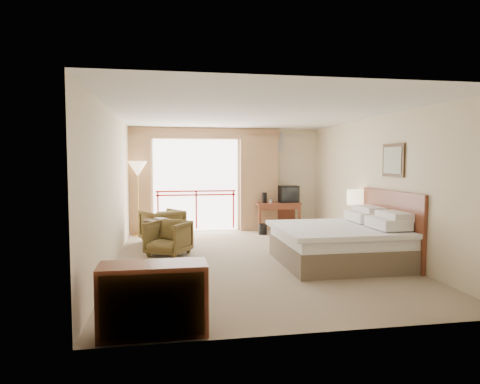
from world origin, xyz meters
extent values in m
plane|color=gray|center=(0.00, 0.00, 0.00)|extent=(7.00, 7.00, 0.00)
plane|color=white|center=(0.00, 0.00, 2.70)|extent=(7.00, 7.00, 0.00)
plane|color=beige|center=(0.00, 3.50, 1.35)|extent=(5.00, 0.00, 5.00)
plane|color=beige|center=(0.00, -3.50, 1.35)|extent=(5.00, 0.00, 5.00)
plane|color=beige|center=(-2.50, 0.00, 1.35)|extent=(0.00, 7.00, 7.00)
plane|color=beige|center=(2.50, 0.00, 1.35)|extent=(0.00, 7.00, 7.00)
plane|color=white|center=(-0.80, 3.48, 1.20)|extent=(2.40, 0.00, 2.40)
cube|color=red|center=(-0.80, 3.46, 0.95)|extent=(2.09, 0.03, 0.04)
cube|color=red|center=(-0.80, 3.46, 1.05)|extent=(2.09, 0.03, 0.04)
cube|color=red|center=(-1.79, 3.46, 0.55)|extent=(0.04, 0.03, 1.00)
cube|color=red|center=(-0.80, 3.46, 0.55)|extent=(0.04, 0.03, 1.00)
cube|color=red|center=(0.19, 3.46, 0.55)|extent=(0.04, 0.03, 1.00)
cube|color=#986F4D|center=(-2.45, 3.35, 1.25)|extent=(1.00, 0.26, 2.50)
cube|color=#986F4D|center=(0.85, 3.35, 1.25)|extent=(1.00, 0.26, 2.50)
cube|color=#986F4D|center=(-0.80, 3.38, 2.55)|extent=(4.40, 0.22, 0.28)
cube|color=silver|center=(1.30, 3.47, 2.35)|extent=(0.50, 0.04, 0.50)
cube|color=brown|center=(1.45, -0.60, 0.20)|extent=(2.05, 2.00, 0.40)
cube|color=white|center=(1.45, -0.60, 0.50)|extent=(2.01, 1.96, 0.22)
cube|color=white|center=(1.40, -0.60, 0.63)|extent=(2.09, 2.06, 0.08)
cube|color=white|center=(2.15, -1.05, 0.78)|extent=(0.50, 0.75, 0.18)
cube|color=white|center=(2.15, -0.15, 0.78)|extent=(0.50, 0.75, 0.18)
cube|color=white|center=(2.28, -1.05, 0.90)|extent=(0.40, 0.70, 0.14)
cube|color=white|center=(2.28, -0.15, 0.90)|extent=(0.40, 0.70, 0.14)
cube|color=maroon|center=(2.46, -0.60, 0.65)|extent=(0.06, 2.10, 1.30)
cube|color=#301E0D|center=(2.48, -0.60, 1.85)|extent=(0.03, 0.72, 0.60)
cube|color=silver|center=(2.46, -0.60, 1.85)|extent=(0.01, 0.60, 0.48)
cube|color=maroon|center=(2.35, 0.58, 0.27)|extent=(0.42, 0.48, 0.55)
cylinder|color=tan|center=(2.35, 0.63, 0.59)|extent=(0.16, 0.16, 0.04)
cylinder|color=tan|center=(2.35, 0.63, 0.79)|extent=(0.03, 0.03, 0.40)
cylinder|color=#FFE5B2|center=(2.35, 0.63, 1.08)|extent=(0.38, 0.38, 0.31)
cube|color=black|center=(2.30, 0.43, 0.58)|extent=(0.20, 0.18, 0.07)
cube|color=maroon|center=(1.31, 3.09, 0.73)|extent=(1.15, 0.55, 0.05)
cube|color=maroon|center=(0.78, 2.85, 0.35)|extent=(0.06, 0.06, 0.71)
cube|color=maroon|center=(1.83, 2.85, 0.35)|extent=(0.06, 0.06, 0.71)
cube|color=maroon|center=(0.78, 3.33, 0.35)|extent=(0.06, 0.06, 0.71)
cube|color=maroon|center=(1.83, 3.33, 0.35)|extent=(0.06, 0.06, 0.71)
cube|color=maroon|center=(1.31, 3.33, 0.43)|extent=(1.05, 0.03, 0.53)
cube|color=maroon|center=(1.31, 2.84, 0.65)|extent=(1.05, 0.03, 0.11)
cube|color=black|center=(1.61, 3.09, 0.97)|extent=(0.49, 0.38, 0.44)
cube|color=black|center=(1.61, 2.90, 0.97)|extent=(0.44, 0.02, 0.36)
cylinder|color=black|center=(0.96, 3.09, 0.88)|extent=(0.14, 0.14, 0.27)
cylinder|color=white|center=(1.11, 3.04, 0.79)|extent=(0.08, 0.08, 0.09)
cylinder|color=black|center=(0.80, 2.60, 0.13)|extent=(0.26, 0.26, 0.27)
imported|color=#4B3C1D|center=(-1.68, 2.02, 0.00)|extent=(1.10, 1.11, 0.74)
imported|color=#4B3C1D|center=(-1.55, 0.61, 0.00)|extent=(1.00, 1.01, 0.68)
cylinder|color=#301E0D|center=(-1.79, 1.33, 0.59)|extent=(0.56, 0.56, 0.04)
cylinder|color=#301E0D|center=(-1.79, 1.33, 0.30)|extent=(0.07, 0.07, 0.56)
cylinder|color=#301E0D|center=(-1.79, 1.33, 0.02)|extent=(0.40, 0.40, 0.03)
imported|color=white|center=(-1.79, 1.33, 0.61)|extent=(0.28, 0.30, 0.02)
cylinder|color=tan|center=(-2.26, 3.00, 0.02)|extent=(0.30, 0.30, 0.03)
cylinder|color=tan|center=(-2.26, 3.00, 0.80)|extent=(0.03, 0.03, 1.60)
cone|color=#FFE5B2|center=(-2.26, 3.00, 1.65)|extent=(0.47, 0.47, 0.37)
cube|color=maroon|center=(-1.73, -3.22, 0.38)|extent=(1.13, 0.47, 0.76)
cube|color=#301E0D|center=(-1.73, -3.46, 0.38)|extent=(1.04, 0.02, 0.66)
camera|label=1|loc=(-1.59, -7.75, 1.83)|focal=32.00mm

